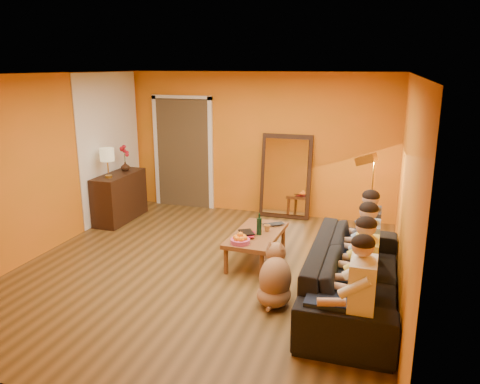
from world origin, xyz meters
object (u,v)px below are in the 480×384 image
(sofa, at_px, (354,275))
(person_far_left, at_px, (362,297))
(vase, at_px, (125,166))
(table_lamp, at_px, (108,163))
(person_mid_right, at_px, (367,253))
(mirror_frame, at_px, (286,176))
(sideboard, at_px, (120,197))
(dog, at_px, (275,274))
(floor_lamp, at_px, (371,203))
(tumbler, at_px, (267,228))
(wine_bottle, at_px, (259,224))
(laptop, at_px, (275,225))
(person_mid_left, at_px, (365,273))
(person_far_right, at_px, (369,237))
(coffee_table, at_px, (256,247))

(sofa, distance_m, person_far_left, 1.04)
(vase, bearing_deg, table_lamp, -90.00)
(person_mid_right, bearing_deg, vase, 154.74)
(mirror_frame, distance_m, sideboard, 3.01)
(sideboard, height_order, person_mid_right, person_mid_right)
(mirror_frame, height_order, dog, mirror_frame)
(floor_lamp, xyz_separation_m, tumbler, (-1.39, -0.82, -0.25))
(wine_bottle, bearing_deg, person_far_left, -50.72)
(laptop, bearing_deg, vase, 126.12)
(person_far_left, height_order, wine_bottle, person_far_left)
(person_far_left, height_order, laptop, person_far_left)
(person_mid_left, bearing_deg, sideboard, 151.61)
(mirror_frame, bearing_deg, person_mid_left, -65.34)
(vase, bearing_deg, dog, -35.57)
(sideboard, distance_m, person_mid_right, 4.73)
(dog, height_order, person_far_right, person_far_right)
(mirror_frame, relative_size, wine_bottle, 4.90)
(sideboard, relative_size, person_mid_right, 0.97)
(person_mid_left, bearing_deg, dog, 168.62)
(tumbler, distance_m, laptop, 0.24)
(tumbler, bearing_deg, vase, 158.32)
(table_lamp, relative_size, person_mid_left, 0.42)
(sideboard, relative_size, vase, 7.02)
(floor_lamp, distance_m, tumbler, 1.63)
(mirror_frame, height_order, tumbler, mirror_frame)
(person_far_right, bearing_deg, vase, 160.92)
(tumbler, xyz_separation_m, laptop, (0.06, 0.23, -0.03))
(vase, bearing_deg, coffee_table, -24.55)
(tumbler, bearing_deg, person_far_right, -13.40)
(sideboard, relative_size, person_far_left, 0.97)
(table_lamp, bearing_deg, sideboard, 90.00)
(mirror_frame, distance_m, dog, 3.32)
(wine_bottle, bearing_deg, mirror_frame, 92.46)
(person_far_left, xyz_separation_m, wine_bottle, (-1.49, 1.82, -0.03))
(floor_lamp, xyz_separation_m, person_far_right, (0.03, -1.16, -0.11))
(person_mid_left, distance_m, wine_bottle, 1.95)
(sofa, height_order, laptop, sofa)
(sideboard, bearing_deg, person_far_left, -33.67)
(wine_bottle, bearing_deg, dog, -65.44)
(coffee_table, relative_size, floor_lamp, 0.85)
(person_far_right, distance_m, laptop, 1.48)
(tumbler, height_order, laptop, tumbler)
(dog, xyz_separation_m, person_mid_right, (1.00, 0.35, 0.25))
(dog, distance_m, tumbler, 1.31)
(person_mid_left, bearing_deg, person_far_right, 90.00)
(laptop, bearing_deg, floor_lamp, -12.34)
(mirror_frame, xyz_separation_m, person_far_left, (1.58, -3.99, -0.15))
(dog, height_order, person_mid_left, person_mid_left)
(tumbler, relative_size, vase, 0.59)
(person_mid_right, xyz_separation_m, laptop, (-1.36, 1.12, -0.18))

